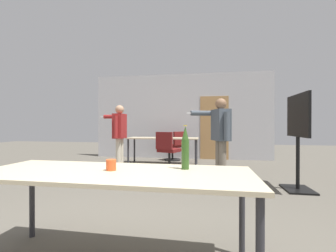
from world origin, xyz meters
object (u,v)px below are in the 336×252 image
person_far_watching (220,131)px  drink_cup (111,165)px  office_chair_near_pushed (174,147)px  tv_screen (298,133)px  person_near_casual (119,131)px  office_chair_side_rolled (168,152)px  beer_bottle (185,148)px

person_far_watching → drink_cup: 3.15m
person_far_watching → office_chair_near_pushed: (-1.27, 2.33, -0.57)m
tv_screen → person_near_casual: 3.90m
office_chair_near_pushed → drink_cup: 5.32m
person_far_watching → office_chair_side_rolled: (-1.21, 0.79, -0.54)m
person_near_casual → office_chair_side_rolled: bearing=-87.3°
office_chair_near_pushed → person_far_watching: bearing=-118.2°
person_near_casual → office_chair_side_rolled: person_near_casual is taller
person_far_watching → drink_cup: bearing=141.5°
person_near_casual → drink_cup: (1.41, -3.68, -0.17)m
tv_screen → beer_bottle: bearing=-36.6°
tv_screen → beer_bottle: tv_screen is taller
person_far_watching → beer_bottle: (-0.45, -2.82, -0.06)m
person_far_watching → office_chair_side_rolled: 1.54m
beer_bottle → office_chair_side_rolled: bearing=101.9°
tv_screen → person_near_casual: tv_screen is taller
office_chair_near_pushed → beer_bottle: 5.23m
tv_screen → drink_cup: bearing=-42.9°
person_far_watching → person_near_casual: bearing=54.4°
tv_screen → person_near_casual: size_ratio=1.02×
office_chair_near_pushed → beer_bottle: bearing=-137.7°
office_chair_near_pushed → drink_cup: (0.24, -5.30, 0.38)m
beer_bottle → person_near_casual: bearing=119.5°
person_far_watching → office_chair_side_rolled: size_ratio=1.75×
office_chair_near_pushed → beer_bottle: size_ratio=2.52×
person_near_casual → person_far_watching: bearing=-107.2°
office_chair_side_rolled → beer_bottle: 3.72m
office_chair_side_rolled → beer_bottle: beer_bottle is taller
beer_bottle → person_far_watching: bearing=81.0°
person_far_watching → beer_bottle: bearing=151.6°
office_chair_side_rolled → office_chair_near_pushed: (-0.06, 1.54, -0.03)m
office_chair_side_rolled → drink_cup: 3.78m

